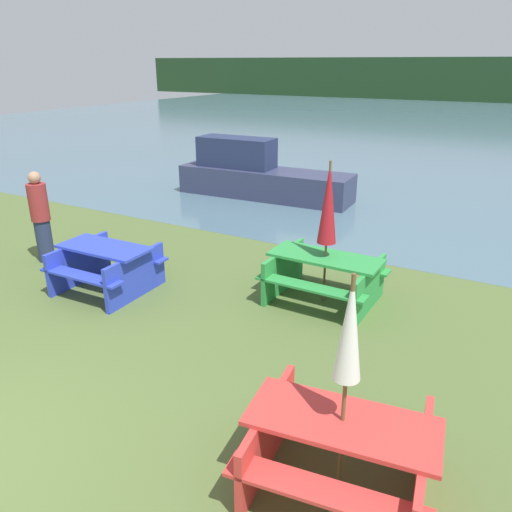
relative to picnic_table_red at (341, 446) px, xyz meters
The scene contains 9 objects.
water 30.62m from the picnic_table_red, 96.37° to the left, with size 60.00×50.00×0.00m.
far_treeline 50.57m from the picnic_table_red, 93.85° to the left, with size 80.00×1.60×4.00m.
picnic_table_red is the anchor object (origin of this frame).
picnic_table_blue 5.27m from the picnic_table_red, 157.08° to the left, with size 1.56×1.42×0.77m.
picnic_table_green 3.76m from the picnic_table_red, 114.17° to the left, with size 1.76×1.41×0.77m.
umbrella_crimson 3.94m from the picnic_table_red, 114.17° to the left, with size 0.29×0.29×2.25m.
umbrella_white 1.15m from the picnic_table_red, 45.00° to the left, with size 0.23×0.23×2.09m.
boat 10.45m from the picnic_table_red, 123.12° to the left, with size 5.00×1.45×1.61m.
person 7.28m from the picnic_table_red, 160.40° to the left, with size 0.35×0.35×1.73m.
Camera 1 is at (4.45, -1.62, 3.59)m, focal length 35.00 mm.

